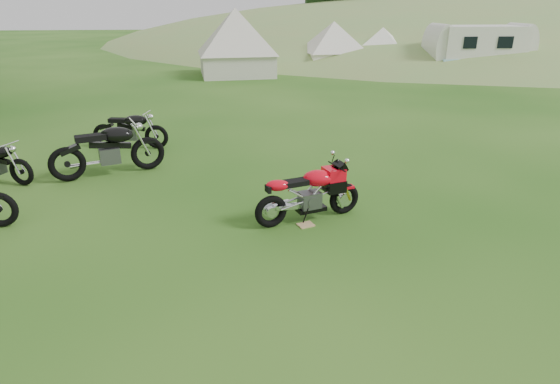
{
  "coord_description": "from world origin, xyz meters",
  "views": [
    {
      "loc": [
        -0.53,
        -5.38,
        3.27
      ],
      "look_at": [
        -0.0,
        0.4,
        0.91
      ],
      "focal_mm": 30.0,
      "sensor_mm": 36.0,
      "label": 1
    }
  ],
  "objects_px": {
    "vintage_moto_a": "(107,148)",
    "vintage_moto_d": "(130,129)",
    "tent_mid": "(333,44)",
    "tent_right": "(382,46)",
    "tent_left": "(236,44)",
    "plywood_board": "(306,225)",
    "caravan": "(478,50)",
    "sport_motorcycle": "(309,190)"
  },
  "relations": [
    {
      "from": "vintage_moto_a",
      "to": "tent_mid",
      "type": "xyz_separation_m",
      "value": [
        7.77,
        16.13,
        0.66
      ]
    },
    {
      "from": "tent_right",
      "to": "tent_left",
      "type": "bearing_deg",
      "value": -144.72
    },
    {
      "from": "tent_left",
      "to": "tent_mid",
      "type": "xyz_separation_m",
      "value": [
        5.11,
        2.11,
        -0.21
      ]
    },
    {
      "from": "tent_right",
      "to": "plywood_board",
      "type": "bearing_deg",
      "value": -88.78
    },
    {
      "from": "vintage_moto_a",
      "to": "tent_right",
      "type": "height_order",
      "value": "tent_right"
    },
    {
      "from": "vintage_moto_d",
      "to": "tent_right",
      "type": "height_order",
      "value": "tent_right"
    },
    {
      "from": "vintage_moto_d",
      "to": "caravan",
      "type": "relative_size",
      "value": 0.36
    },
    {
      "from": "vintage_moto_a",
      "to": "vintage_moto_d",
      "type": "bearing_deg",
      "value": 67.02
    },
    {
      "from": "tent_mid",
      "to": "vintage_moto_a",
      "type": "bearing_deg",
      "value": -120.95
    },
    {
      "from": "sport_motorcycle",
      "to": "vintage_moto_d",
      "type": "distance_m",
      "value": 5.73
    },
    {
      "from": "plywood_board",
      "to": "caravan",
      "type": "relative_size",
      "value": 0.05
    },
    {
      "from": "caravan",
      "to": "vintage_moto_d",
      "type": "bearing_deg",
      "value": -141.47
    },
    {
      "from": "tent_left",
      "to": "tent_right",
      "type": "distance_m",
      "value": 7.94
    },
    {
      "from": "tent_right",
      "to": "caravan",
      "type": "distance_m",
      "value": 4.77
    },
    {
      "from": "tent_left",
      "to": "tent_mid",
      "type": "relative_size",
      "value": 1.17
    },
    {
      "from": "tent_right",
      "to": "sport_motorcycle",
      "type": "bearing_deg",
      "value": -88.79
    },
    {
      "from": "vintage_moto_d",
      "to": "tent_mid",
      "type": "bearing_deg",
      "value": 71.09
    },
    {
      "from": "tent_mid",
      "to": "caravan",
      "type": "xyz_separation_m",
      "value": [
        6.48,
        -2.91,
        -0.08
      ]
    },
    {
      "from": "sport_motorcycle",
      "to": "tent_right",
      "type": "distance_m",
      "value": 19.6
    },
    {
      "from": "vintage_moto_d",
      "to": "vintage_moto_a",
      "type": "bearing_deg",
      "value": -81.29
    },
    {
      "from": "sport_motorcycle",
      "to": "tent_mid",
      "type": "relative_size",
      "value": 0.61
    },
    {
      "from": "vintage_moto_a",
      "to": "sport_motorcycle",
      "type": "bearing_deg",
      "value": -55.66
    },
    {
      "from": "vintage_moto_d",
      "to": "tent_right",
      "type": "bearing_deg",
      "value": 63.35
    },
    {
      "from": "plywood_board",
      "to": "tent_left",
      "type": "xyz_separation_m",
      "value": [
        -0.97,
        16.68,
        1.43
      ]
    },
    {
      "from": "plywood_board",
      "to": "tent_mid",
      "type": "bearing_deg",
      "value": 77.58
    },
    {
      "from": "plywood_board",
      "to": "tent_right",
      "type": "relative_size",
      "value": 0.09
    },
    {
      "from": "sport_motorcycle",
      "to": "vintage_moto_a",
      "type": "height_order",
      "value": "vintage_moto_a"
    },
    {
      "from": "plywood_board",
      "to": "caravan",
      "type": "height_order",
      "value": "caravan"
    },
    {
      "from": "vintage_moto_d",
      "to": "caravan",
      "type": "xyz_separation_m",
      "value": [
        14.22,
        11.28,
        0.68
      ]
    },
    {
      "from": "vintage_moto_d",
      "to": "tent_right",
      "type": "distance_m",
      "value": 17.43
    },
    {
      "from": "vintage_moto_d",
      "to": "caravan",
      "type": "height_order",
      "value": "caravan"
    },
    {
      "from": "tent_right",
      "to": "caravan",
      "type": "height_order",
      "value": "caravan"
    },
    {
      "from": "tent_mid",
      "to": "vintage_moto_d",
      "type": "bearing_deg",
      "value": -123.83
    },
    {
      "from": "vintage_moto_a",
      "to": "tent_right",
      "type": "relative_size",
      "value": 0.83
    },
    {
      "from": "vintage_moto_d",
      "to": "tent_left",
      "type": "xyz_separation_m",
      "value": [
        2.63,
        12.08,
        0.97
      ]
    },
    {
      "from": "tent_mid",
      "to": "tent_right",
      "type": "relative_size",
      "value": 1.09
    },
    {
      "from": "plywood_board",
      "to": "vintage_moto_d",
      "type": "relative_size",
      "value": 0.14
    },
    {
      "from": "plywood_board",
      "to": "tent_mid",
      "type": "xyz_separation_m",
      "value": [
        4.14,
        18.8,
        1.23
      ]
    },
    {
      "from": "plywood_board",
      "to": "caravan",
      "type": "distance_m",
      "value": 19.14
    },
    {
      "from": "vintage_moto_a",
      "to": "vintage_moto_d",
      "type": "distance_m",
      "value": 1.94
    },
    {
      "from": "vintage_moto_d",
      "to": "tent_mid",
      "type": "height_order",
      "value": "tent_mid"
    },
    {
      "from": "sport_motorcycle",
      "to": "vintage_moto_a",
      "type": "xyz_separation_m",
      "value": [
        -3.7,
        2.46,
        0.05
      ]
    }
  ]
}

